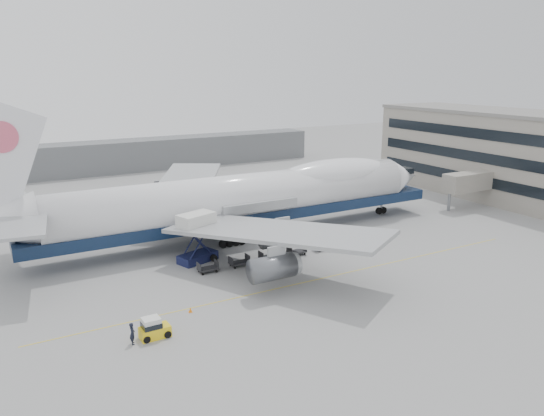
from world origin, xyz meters
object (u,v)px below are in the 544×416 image
airliner (246,197)px  baggage_tug (153,329)px  catering_truck (197,234)px  ground_worker (132,333)px

airliner → baggage_tug: bearing=-132.5°
catering_truck → ground_worker: catering_truck is taller
catering_truck → baggage_tug: catering_truck is taller
catering_truck → baggage_tug: size_ratio=2.31×
catering_truck → ground_worker: size_ratio=3.09×
airliner → ground_worker: size_ratio=34.29×
airliner → ground_worker: airliner is taller
baggage_tug → ground_worker: (-1.89, -0.20, 0.14)m
airliner → ground_worker: (-22.05, -22.16, -4.65)m
airliner → baggage_tug: 30.19m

